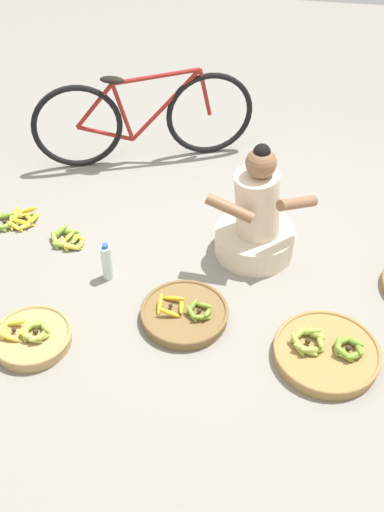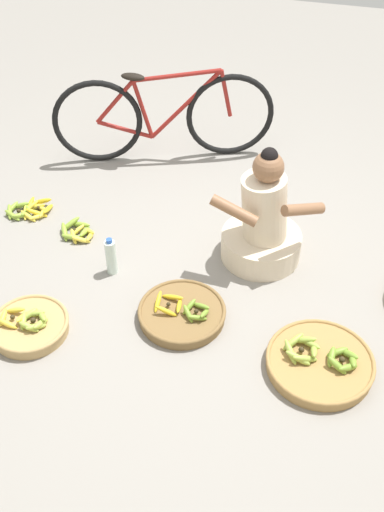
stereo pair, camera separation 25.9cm
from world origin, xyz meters
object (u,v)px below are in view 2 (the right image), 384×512
Objects in this scene: banana_basket_mid_left at (30,325)px; loose_bananas_back_center at (77,232)px; bicycle_leaning at (164,117)px; banana_basket_near_bicycle at (320,362)px; vendor_woman_front at (263,224)px; loose_bananas_front_left at (29,210)px; water_bottle at (111,257)px; banana_basket_front_center at (182,313)px.

banana_basket_mid_left is 1.65× the size of loose_bananas_back_center.
bicycle_leaning reaches higher than loose_bananas_back_center.
vendor_woman_front is at bearing 120.06° from banana_basket_near_bicycle.
banana_basket_near_bicycle is 2.32m from loose_bananas_front_left.
water_bottle is (-1.37, 0.43, 0.08)m from banana_basket_near_bicycle.
bicycle_leaning is at bearing 83.57° from banana_basket_mid_left.
water_bottle is (-0.54, 0.27, 0.09)m from banana_basket_front_center.
banana_basket_near_bicycle reaches higher than loose_bananas_front_left.
loose_bananas_front_left is (-0.72, -0.96, -0.33)m from bicycle_leaning.
banana_basket_front_center reaches higher than loose_bananas_back_center.
loose_bananas_front_left is at bearing 179.02° from vendor_woman_front.
banana_basket_near_bicycle is 1.87m from loose_bananas_back_center.
banana_basket_front_center is at bearing -117.70° from vendor_woman_front.
water_bottle reaches higher than loose_bananas_back_center.
water_bottle is at bearing 64.64° from banana_basket_mid_left.
loose_bananas_front_left is (-2.15, 0.86, -0.02)m from banana_basket_near_bicycle.
banana_basket_near_bicycle reaches higher than banana_basket_mid_left.
loose_bananas_back_center is 0.85× the size of loose_bananas_front_left.
banana_basket_front_center is 1.90× the size of loose_bananas_back_center.
loose_bananas_front_left is at bearing 161.87° from loose_bananas_back_center.
loose_bananas_front_left is at bearing 152.30° from banana_basket_front_center.
banana_basket_mid_left is 1.14m from loose_bananas_front_left.
bicycle_leaning is 5.85× the size of loose_bananas_back_center.
bicycle_leaning is 1.40m from water_bottle.
banana_basket_mid_left is at bearing -96.43° from bicycle_leaning.
banana_basket_near_bicycle is (0.48, -0.83, -0.22)m from vendor_woman_front.
banana_basket_near_bicycle is at bearing -59.94° from vendor_woman_front.
vendor_woman_front is 1.38× the size of banana_basket_near_bicycle.
banana_basket_mid_left is at bearing -115.36° from water_bottle.
water_bottle is (0.06, -1.38, -0.23)m from bicycle_leaning.
banana_basket_mid_left is 0.87× the size of banana_basket_front_center.
vendor_woman_front is at bearing 23.94° from water_bottle.
loose_bananas_back_center is 1.01× the size of water_bottle.
vendor_woman_front is at bearing -0.98° from loose_bananas_front_left.
loose_bananas_front_left is (-1.32, 0.70, -0.01)m from banana_basket_front_center.
vendor_woman_front is 0.98m from water_bottle.
loose_bananas_back_center is (-0.90, 0.56, -0.01)m from banana_basket_front_center.
loose_bananas_back_center is at bearing 141.62° from water_bottle.
water_bottle is (0.36, -0.28, 0.10)m from loose_bananas_back_center.
banana_basket_near_bicycle is (1.43, -1.81, -0.31)m from bicycle_leaning.
banana_basket_near_bicycle is (1.65, 0.16, -0.00)m from banana_basket_mid_left.
bicycle_leaning is 5.92× the size of water_bottle.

